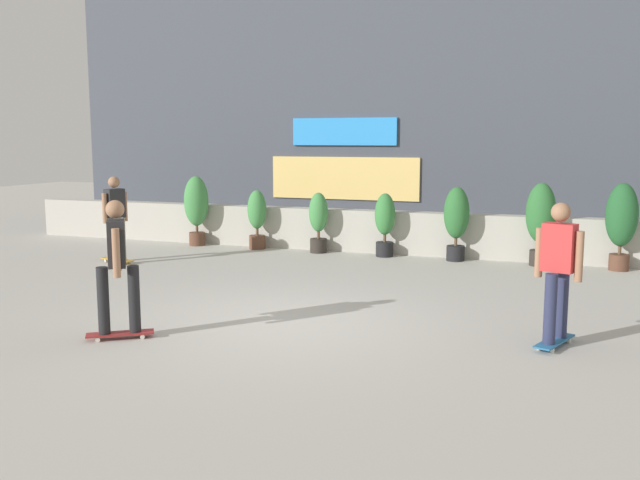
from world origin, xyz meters
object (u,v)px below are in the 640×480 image
object	(u,v)px
potted_plant_2	(318,220)
potted_plant_5	(541,217)
potted_plant_0	(196,205)
potted_plant_4	(456,218)
skater_far_right	(558,268)
potted_plant_6	(622,219)
skater_far_left	(115,215)
potted_plant_1	(257,216)
potted_plant_3	(385,221)
skater_by_wall_right	(117,263)

from	to	relation	value
potted_plant_2	potted_plant_5	xyz separation A→B (m)	(4.52, 0.00, 0.23)
potted_plant_0	potted_plant_4	xyz separation A→B (m)	(5.88, -0.00, -0.07)
potted_plant_2	skater_far_right	xyz separation A→B (m)	(4.97, -5.45, 0.23)
potted_plant_4	skater_far_right	world-z (taller)	skater_far_right
potted_plant_5	potted_plant_6	distance (m)	1.42
potted_plant_5	skater_far_left	size ratio (longest dim) A/B	0.94
potted_plant_6	potted_plant_4	bearing A→B (deg)	-180.00
potted_plant_1	potted_plant_3	xyz separation A→B (m)	(2.90, 0.00, 0.01)
potted_plant_2	skater_far_left	world-z (taller)	skater_far_left
potted_plant_3	potted_plant_4	size ratio (longest dim) A/B	0.89
potted_plant_3	skater_far_right	distance (m)	6.49
skater_far_left	potted_plant_5	bearing A→B (deg)	18.11
potted_plant_3	potted_plant_6	bearing A→B (deg)	0.00
potted_plant_2	skater_far_right	bearing A→B (deg)	-47.67
potted_plant_2	potted_plant_1	bearing A→B (deg)	180.00
potted_plant_1	potted_plant_2	distance (m)	1.44
potted_plant_0	skater_far_right	size ratio (longest dim) A/B	0.93
potted_plant_6	skater_by_wall_right	world-z (taller)	skater_by_wall_right
potted_plant_1	skater_far_right	xyz separation A→B (m)	(6.41, -5.45, 0.22)
potted_plant_1	potted_plant_4	distance (m)	4.37
potted_plant_0	potted_plant_2	size ratio (longest dim) A/B	1.23
potted_plant_3	potted_plant_5	bearing A→B (deg)	0.00
potted_plant_5	skater_far_right	distance (m)	5.47
potted_plant_2	potted_plant_6	world-z (taller)	potted_plant_6
potted_plant_1	potted_plant_5	world-z (taller)	potted_plant_5
potted_plant_3	skater_far_left	bearing A→B (deg)	-151.71
skater_by_wall_right	potted_plant_1	bearing A→B (deg)	101.66
potted_plant_0	potted_plant_4	bearing A→B (deg)	-0.00
potted_plant_0	potted_plant_5	distance (m)	7.48
potted_plant_0	skater_by_wall_right	xyz separation A→B (m)	(2.95, -6.94, 0.01)
potted_plant_4	potted_plant_6	distance (m)	3.01
potted_plant_2	potted_plant_0	bearing A→B (deg)	180.00
potted_plant_0	potted_plant_3	bearing A→B (deg)	0.00
potted_plant_0	potted_plant_3	distance (m)	4.43
potted_plant_0	skater_far_left	distance (m)	2.57
potted_plant_0	potted_plant_3	size ratio (longest dim) A/B	1.21
potted_plant_2	potted_plant_4	size ratio (longest dim) A/B	0.87
potted_plant_5	potted_plant_0	bearing A→B (deg)	180.00
potted_plant_5	skater_by_wall_right	xyz separation A→B (m)	(-4.53, -6.94, 0.01)
potted_plant_3	potted_plant_4	world-z (taller)	potted_plant_4
skater_by_wall_right	skater_far_right	world-z (taller)	same
potted_plant_4	skater_far_left	world-z (taller)	skater_far_left
skater_by_wall_right	skater_far_right	xyz separation A→B (m)	(4.98, 1.49, 0.00)
skater_far_right	potted_plant_0	bearing A→B (deg)	145.49
potted_plant_1	potted_plant_3	size ratio (longest dim) A/B	0.99
potted_plant_6	skater_far_right	xyz separation A→B (m)	(-0.97, -5.45, -0.01)
potted_plant_1	potted_plant_5	xyz separation A→B (m)	(5.96, 0.00, 0.21)
potted_plant_5	skater_by_wall_right	size ratio (longest dim) A/B	0.94
potted_plant_5	skater_far_left	xyz separation A→B (m)	(-7.80, -2.55, 0.01)
skater_far_right	skater_by_wall_right	bearing A→B (deg)	-163.39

